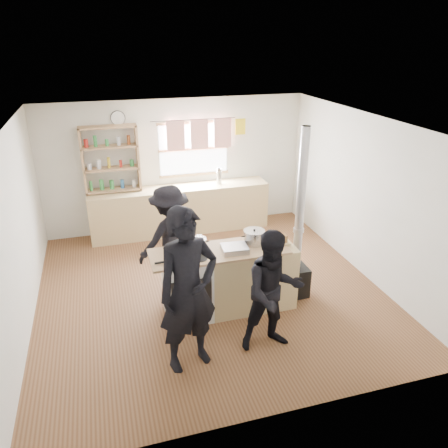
# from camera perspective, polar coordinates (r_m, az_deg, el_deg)

# --- Properties ---
(ground) EXTENTS (5.00, 5.00, 0.01)m
(ground) POSITION_cam_1_polar(r_m,az_deg,el_deg) (6.73, -1.89, -8.51)
(ground) COLOR brown
(ground) RESTS_ON ground
(back_counter) EXTENTS (3.40, 0.55, 0.90)m
(back_counter) POSITION_cam_1_polar(r_m,az_deg,el_deg) (8.46, -5.70, 1.89)
(back_counter) COLOR tan
(back_counter) RESTS_ON ground
(shelving_unit) EXTENTS (1.00, 0.28, 1.20)m
(shelving_unit) POSITION_cam_1_polar(r_m,az_deg,el_deg) (8.13, -14.58, 8.23)
(shelving_unit) COLOR tan
(shelving_unit) RESTS_ON back_counter
(thermos) EXTENTS (0.10, 0.10, 0.30)m
(thermos) POSITION_cam_1_polar(r_m,az_deg,el_deg) (8.42, -0.65, 6.25)
(thermos) COLOR silver
(thermos) RESTS_ON back_counter
(cooking_island) EXTENTS (1.97, 0.64, 0.93)m
(cooking_island) POSITION_cam_1_polar(r_m,az_deg,el_deg) (6.06, 0.71, -7.21)
(cooking_island) COLOR white
(cooking_island) RESTS_ON ground
(skillet_greens) EXTENTS (0.29, 0.29, 0.05)m
(skillet_greens) POSITION_cam_1_polar(r_m,az_deg,el_deg) (5.56, -5.86, -4.57)
(skillet_greens) COLOR black
(skillet_greens) RESTS_ON cooking_island
(roast_tray) EXTENTS (0.36, 0.31, 0.08)m
(roast_tray) POSITION_cam_1_polar(r_m,az_deg,el_deg) (5.76, 1.38, -3.20)
(roast_tray) COLOR silver
(roast_tray) RESTS_ON cooking_island
(stockpot_stove) EXTENTS (0.24, 0.24, 0.20)m
(stockpot_stove) POSITION_cam_1_polar(r_m,az_deg,el_deg) (5.77, -3.50, -2.68)
(stockpot_stove) COLOR silver
(stockpot_stove) RESTS_ON cooking_island
(stockpot_counter) EXTENTS (0.29, 0.29, 0.22)m
(stockpot_counter) POSITION_cam_1_polar(r_m,az_deg,el_deg) (5.96, 3.96, -1.71)
(stockpot_counter) COLOR #B2B2B5
(stockpot_counter) RESTS_ON cooking_island
(bread_board) EXTENTS (0.30, 0.23, 0.12)m
(bread_board) POSITION_cam_1_polar(r_m,az_deg,el_deg) (6.01, 7.14, -2.13)
(bread_board) COLOR tan
(bread_board) RESTS_ON cooking_island
(flue_heater) EXTENTS (0.35, 0.35, 2.50)m
(flue_heater) POSITION_cam_1_polar(r_m,az_deg,el_deg) (6.36, 9.48, -3.95)
(flue_heater) COLOR black
(flue_heater) RESTS_ON ground
(person_near_left) EXTENTS (0.81, 0.64, 1.96)m
(person_near_left) POSITION_cam_1_polar(r_m,az_deg,el_deg) (4.86, -4.69, -8.72)
(person_near_left) COLOR black
(person_near_left) RESTS_ON ground
(person_near_right) EXTENTS (0.76, 0.60, 1.55)m
(person_near_right) POSITION_cam_1_polar(r_m,az_deg,el_deg) (5.25, 6.49, -8.78)
(person_near_right) COLOR black
(person_near_right) RESTS_ON ground
(person_far) EXTENTS (1.18, 0.94, 1.59)m
(person_far) POSITION_cam_1_polar(r_m,az_deg,el_deg) (6.53, -7.02, -1.69)
(person_far) COLOR black
(person_far) RESTS_ON ground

